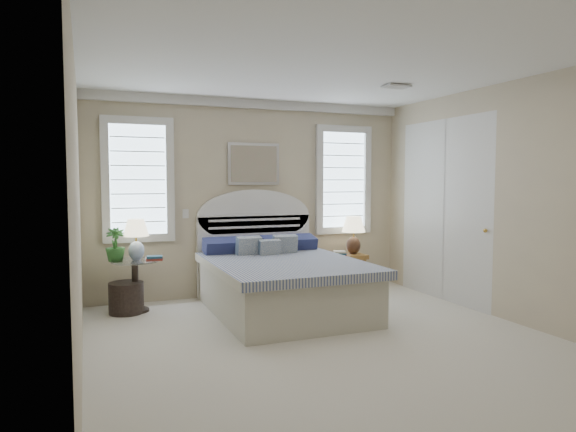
# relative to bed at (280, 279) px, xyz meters

# --- Properties ---
(floor) EXTENTS (4.50, 5.00, 0.01)m
(floor) POSITION_rel_bed_xyz_m (0.00, -1.46, -0.39)
(floor) COLOR beige
(floor) RESTS_ON ground
(ceiling) EXTENTS (4.50, 5.00, 0.01)m
(ceiling) POSITION_rel_bed_xyz_m (0.00, -1.46, 2.31)
(ceiling) COLOR silver
(ceiling) RESTS_ON wall_back
(wall_back) EXTENTS (4.50, 0.02, 2.70)m
(wall_back) POSITION_rel_bed_xyz_m (0.00, 1.04, 0.96)
(wall_back) COLOR #C6B694
(wall_back) RESTS_ON floor
(wall_left) EXTENTS (0.02, 5.00, 2.70)m
(wall_left) POSITION_rel_bed_xyz_m (-2.25, -1.46, 0.96)
(wall_left) COLOR #C6B694
(wall_left) RESTS_ON floor
(wall_right) EXTENTS (0.02, 5.00, 2.70)m
(wall_right) POSITION_rel_bed_xyz_m (2.25, -1.46, 0.96)
(wall_right) COLOR #C6B694
(wall_right) RESTS_ON floor
(crown_molding) EXTENTS (4.50, 0.08, 0.12)m
(crown_molding) POSITION_rel_bed_xyz_m (0.00, 1.00, 2.25)
(crown_molding) COLOR silver
(crown_molding) RESTS_ON wall_back
(hvac_vent) EXTENTS (0.30, 0.20, 0.02)m
(hvac_vent) POSITION_rel_bed_xyz_m (1.20, -0.66, 2.29)
(hvac_vent) COLOR #B2B2B2
(hvac_vent) RESTS_ON ceiling
(switch_plate) EXTENTS (0.08, 0.01, 0.12)m
(switch_plate) POSITION_rel_bed_xyz_m (-0.95, 1.03, 0.76)
(switch_plate) COLOR silver
(switch_plate) RESTS_ON wall_back
(window_left) EXTENTS (0.90, 0.06, 1.60)m
(window_left) POSITION_rel_bed_xyz_m (-1.55, 1.02, 1.21)
(window_left) COLOR #C4E3F9
(window_left) RESTS_ON wall_back
(window_right) EXTENTS (0.90, 0.06, 1.60)m
(window_right) POSITION_rel_bed_xyz_m (1.40, 1.02, 1.21)
(window_right) COLOR #C4E3F9
(window_right) RESTS_ON wall_back
(painting) EXTENTS (0.74, 0.04, 0.58)m
(painting) POSITION_rel_bed_xyz_m (0.00, 1.00, 1.43)
(painting) COLOR silver
(painting) RESTS_ON wall_back
(closet_door) EXTENTS (0.02, 1.80, 2.40)m
(closet_door) POSITION_rel_bed_xyz_m (2.23, -0.26, 0.81)
(closet_door) COLOR silver
(closet_door) RESTS_ON floor
(bed) EXTENTS (1.72, 2.28, 1.47)m
(bed) POSITION_rel_bed_xyz_m (0.00, 0.00, 0.00)
(bed) COLOR beige
(bed) RESTS_ON floor
(side_table_left) EXTENTS (0.56, 0.56, 0.63)m
(side_table_left) POSITION_rel_bed_xyz_m (-1.65, 0.59, 0.00)
(side_table_left) COLOR black
(side_table_left) RESTS_ON floor
(nightstand_right) EXTENTS (0.50, 0.40, 0.53)m
(nightstand_right) POSITION_rel_bed_xyz_m (1.30, 0.69, 0.00)
(nightstand_right) COLOR olive
(nightstand_right) RESTS_ON floor
(floor_pot) EXTENTS (0.42, 0.42, 0.37)m
(floor_pot) POSITION_rel_bed_xyz_m (-1.76, 0.56, -0.20)
(floor_pot) COLOR black
(floor_pot) RESTS_ON floor
(lamp_left) EXTENTS (0.33, 0.33, 0.50)m
(lamp_left) POSITION_rel_bed_xyz_m (-1.63, 0.61, 0.55)
(lamp_left) COLOR white
(lamp_left) RESTS_ON side_table_left
(lamp_right) EXTENTS (0.42, 0.42, 0.55)m
(lamp_right) POSITION_rel_bed_xyz_m (1.41, 0.70, 0.48)
(lamp_right) COLOR black
(lamp_right) RESTS_ON nightstand_right
(potted_plant) EXTENTS (0.24, 0.24, 0.40)m
(potted_plant) POSITION_rel_bed_xyz_m (-1.87, 0.58, 0.44)
(potted_plant) COLOR #447D32
(potted_plant) RESTS_ON side_table_left
(books_left) EXTENTS (0.22, 0.18, 0.05)m
(books_left) POSITION_rel_bed_xyz_m (-1.43, 0.49, 0.27)
(books_left) COLOR maroon
(books_left) RESTS_ON side_table_left
(books_right) EXTENTS (0.22, 0.20, 0.08)m
(books_right) POSITION_rel_bed_xyz_m (1.10, 0.54, 0.18)
(books_right) COLOR maroon
(books_right) RESTS_ON nightstand_right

